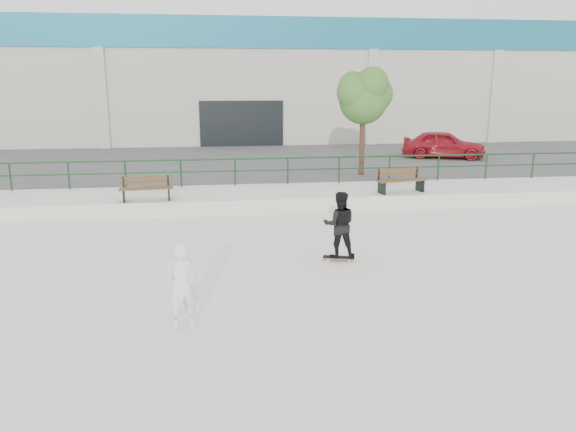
{
  "coord_description": "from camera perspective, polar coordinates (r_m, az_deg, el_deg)",
  "views": [
    {
      "loc": [
        -1.85,
        -10.13,
        4.34
      ],
      "look_at": [
        -0.19,
        2.0,
        1.39
      ],
      "focal_mm": 35.0,
      "sensor_mm": 36.0,
      "label": 1
    }
  ],
  "objects": [
    {
      "name": "ground",
      "position": [
        11.18,
        2.4,
        -9.3
      ],
      "size": [
        120.0,
        120.0,
        0.0
      ],
      "primitive_type": "plane",
      "color": "white",
      "rests_on": "ground"
    },
    {
      "name": "seated_skater",
      "position": [
        10.17,
        -10.77,
        -7.02
      ],
      "size": [
        0.67,
        0.54,
        1.61
      ],
      "primitive_type": "imported",
      "rotation": [
        0.0,
        0.0,
        3.43
      ],
      "color": "white",
      "rests_on": "ground"
    },
    {
      "name": "ledge",
      "position": [
        20.14,
        -2.35,
        1.84
      ],
      "size": [
        30.0,
        3.0,
        0.5
      ],
      "primitive_type": "cube",
      "color": "beige",
      "rests_on": "ground"
    },
    {
      "name": "red_car",
      "position": [
        29.84,
        15.52,
        7.04
      ],
      "size": [
        4.43,
        3.07,
        1.4
      ],
      "primitive_type": "imported",
      "rotation": [
        0.0,
        0.0,
        1.19
      ],
      "color": "maroon",
      "rests_on": "parking_strip"
    },
    {
      "name": "standing_skater",
      "position": [
        13.78,
        5.25,
        -0.88
      ],
      "size": [
        0.88,
        0.73,
        1.65
      ],
      "primitive_type": "imported",
      "rotation": [
        0.0,
        0.0,
        3.0
      ],
      "color": "black",
      "rests_on": "skateboard"
    },
    {
      "name": "skateboard",
      "position": [
        14.01,
        5.18,
        -4.22
      ],
      "size": [
        0.81,
        0.4,
        0.09
      ],
      "rotation": [
        0.0,
        0.0,
        -0.27
      ],
      "color": "black",
      "rests_on": "ground"
    },
    {
      "name": "bench_left",
      "position": [
        19.04,
        -14.2,
        2.71
      ],
      "size": [
        1.76,
        0.66,
        0.79
      ],
      "rotation": [
        0.0,
        0.0,
        0.1
      ],
      "color": "#4E311B",
      "rests_on": "ledge"
    },
    {
      "name": "tree",
      "position": [
        23.62,
        7.74,
        12.14
      ],
      "size": [
        2.48,
        2.2,
        4.4
      ],
      "color": "#4D3326",
      "rests_on": "parking_strip"
    },
    {
      "name": "commercial_building",
      "position": [
        42.17,
        -5.43,
        13.83
      ],
      "size": [
        44.2,
        16.33,
        8.0
      ],
      "color": "#B1AC9F",
      "rests_on": "ground"
    },
    {
      "name": "parking_strip",
      "position": [
        28.49,
        -4.0,
        5.28
      ],
      "size": [
        60.0,
        14.0,
        0.5
      ],
      "primitive_type": "cube",
      "color": "#3D3D3D",
      "rests_on": "ground"
    },
    {
      "name": "bench_right",
      "position": [
        20.22,
        11.35,
        3.55
      ],
      "size": [
        1.89,
        0.86,
        0.84
      ],
      "rotation": [
        0.0,
        0.0,
        0.19
      ],
      "color": "#4E311B",
      "rests_on": "ledge"
    },
    {
      "name": "railing",
      "position": [
        21.24,
        -2.72,
        5.17
      ],
      "size": [
        28.0,
        0.06,
        1.03
      ],
      "color": "#163E1A",
      "rests_on": "ledge"
    }
  ]
}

